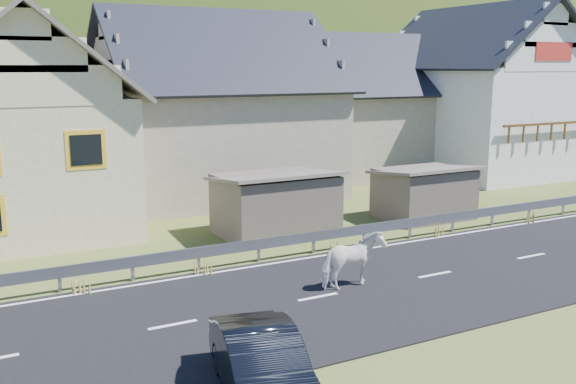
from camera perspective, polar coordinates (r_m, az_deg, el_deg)
ground at (r=19.56m, az=12.91°, el=-7.29°), size 160.00×160.00×0.00m
road at (r=19.55m, az=12.91°, el=-7.23°), size 60.00×7.00×0.04m
lane_markings at (r=19.54m, az=12.92°, el=-7.16°), size 60.00×6.60×0.01m
guardrail at (r=22.19m, az=6.78°, el=-3.36°), size 28.10×0.09×0.75m
shed_left at (r=23.43m, az=-1.15°, el=-1.15°), size 4.30×3.30×2.40m
shed_right at (r=26.56m, az=11.97°, el=-0.15°), size 3.80×2.90×2.20m
house_cream at (r=26.11m, az=-22.95°, el=6.47°), size 7.80×9.80×8.30m
house_stone_a at (r=31.11m, az=-6.64°, el=8.38°), size 10.80×9.80×8.90m
house_stone_b at (r=37.61m, az=6.71°, el=8.24°), size 9.80×8.80×8.10m
house_white at (r=39.07m, az=16.66°, el=9.17°), size 8.80×10.80×9.70m
mountain at (r=196.46m, az=-22.57°, el=2.64°), size 440.00×280.00×260.00m
horse at (r=17.87m, az=5.77°, el=-6.07°), size 0.98×1.90×1.55m
car at (r=12.21m, az=-2.27°, el=-15.24°), size 2.20×4.21×1.32m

